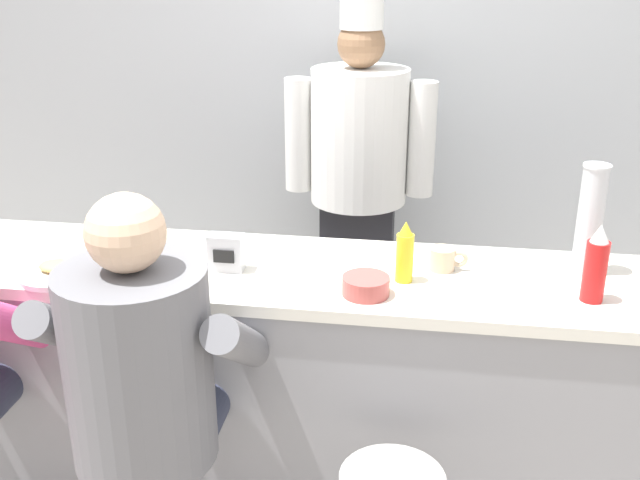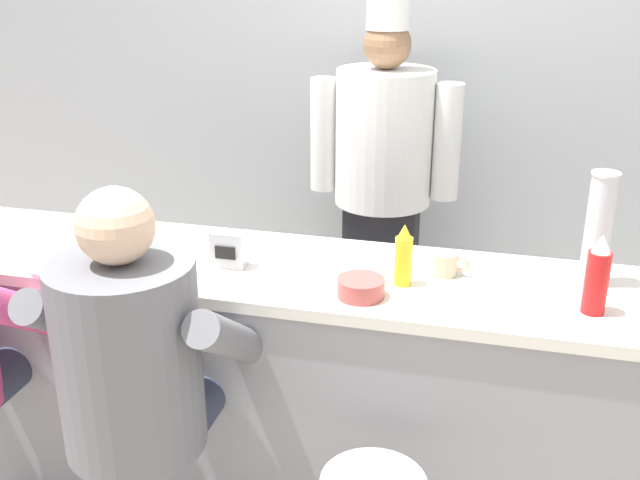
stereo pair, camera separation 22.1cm
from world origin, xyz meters
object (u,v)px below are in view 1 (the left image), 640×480
coffee_mug_tan (444,259)px  cup_stack_steel (590,219)px  coffee_mug_white (147,244)px  ketchup_bottle_red (596,266)px  diner_seated_grey (145,370)px  cook_in_whites_near (359,169)px  napkin_dispenser_chrome (226,253)px  mustard_bottle_yellow (405,253)px  breakfast_plate (58,271)px  cereal_bowl (366,286)px

coffee_mug_tan → cup_stack_steel: cup_stack_steel is taller
coffee_mug_white → cup_stack_steel: (1.49, 0.08, 0.15)m
ketchup_bottle_red → coffee_mug_white: size_ratio=1.79×
diner_seated_grey → cook_in_whites_near: bearing=75.5°
napkin_dispenser_chrome → ketchup_bottle_red: bearing=-2.7°
mustard_bottle_yellow → ketchup_bottle_red: bearing=-5.5°
mustard_bottle_yellow → diner_seated_grey: 0.88m
breakfast_plate → napkin_dispenser_chrome: bearing=13.4°
mustard_bottle_yellow → cereal_bowl: 0.18m
cereal_bowl → breakfast_plate: bearing=-179.5°
ketchup_bottle_red → cup_stack_steel: cup_stack_steel is taller
mustard_bottle_yellow → breakfast_plate: (-1.13, -0.13, -0.08)m
coffee_mug_tan → napkin_dispenser_chrome: bearing=-171.2°
mustard_bottle_yellow → diner_seated_grey: diner_seated_grey is taller
mustard_bottle_yellow → coffee_mug_white: bearing=174.7°
cereal_bowl → cook_in_whites_near: size_ratio=0.08×
mustard_bottle_yellow → breakfast_plate: 1.14m
ketchup_bottle_red → cereal_bowl: 0.70m
ketchup_bottle_red → coffee_mug_white: (-1.48, 0.14, -0.08)m
breakfast_plate → coffee_mug_tan: 1.28m
ketchup_bottle_red → mustard_bottle_yellow: 0.58m
coffee_mug_white → mustard_bottle_yellow: bearing=-5.3°
breakfast_plate → coffee_mug_white: size_ratio=1.93×
ketchup_bottle_red → mustard_bottle_yellow: (-0.57, 0.06, -0.02)m
coffee_mug_white → napkin_dispenser_chrome: size_ratio=1.11×
diner_seated_grey → mustard_bottle_yellow: bearing=33.0°
ketchup_bottle_red → mustard_bottle_yellow: bearing=174.5°
cup_stack_steel → cook_in_whites_near: bearing=129.0°
ketchup_bottle_red → cook_in_whites_near: bearing=123.6°
mustard_bottle_yellow → breakfast_plate: bearing=-173.4°
coffee_mug_white → napkin_dispenser_chrome: napkin_dispenser_chrome is taller
cereal_bowl → cup_stack_steel: 0.77m
ketchup_bottle_red → cook_in_whites_near: size_ratio=0.14×
mustard_bottle_yellow → cook_in_whites_near: bearing=102.6°
napkin_dispenser_chrome → cook_in_whites_near: cook_in_whites_near is taller
diner_seated_grey → breakfast_plate: bearing=141.3°
breakfast_plate → cereal_bowl: (1.02, 0.01, 0.02)m
cup_stack_steel → diner_seated_grey: (-1.30, -0.62, -0.31)m
ketchup_bottle_red → diner_seated_grey: diner_seated_grey is taller
ketchup_bottle_red → mustard_bottle_yellow: size_ratio=1.21×
coffee_mug_white → diner_seated_grey: bearing=-70.9°
cup_stack_steel → napkin_dispenser_chrome: cup_stack_steel is taller
breakfast_plate → napkin_dispenser_chrome: size_ratio=2.14×
ketchup_bottle_red → diner_seated_grey: bearing=-162.4°
cook_in_whites_near → diner_seated_grey: bearing=-104.5°
cereal_bowl → coffee_mug_white: size_ratio=1.07×
mustard_bottle_yellow → coffee_mug_white: mustard_bottle_yellow is taller
mustard_bottle_yellow → coffee_mug_tan: bearing=40.8°
mustard_bottle_yellow → cup_stack_steel: 0.62m
ketchup_bottle_red → cereal_bowl: size_ratio=1.67×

